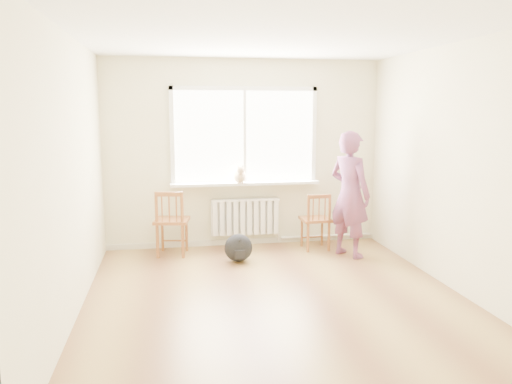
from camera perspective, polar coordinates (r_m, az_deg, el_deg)
name	(u,v)px	position (r m, az deg, el deg)	size (l,w,h in m)	color
floor	(277,299)	(5.40, 2.37, -12.13)	(4.50, 4.50, 0.00)	olive
ceiling	(279,35)	(5.08, 2.59, 17.53)	(4.50, 4.50, 0.00)	white
back_wall	(244,154)	(7.27, -1.35, 4.40)	(4.00, 0.01, 2.70)	beige
window	(244,132)	(7.22, -1.33, 6.85)	(2.12, 0.05, 1.42)	white
windowsill	(246,183)	(7.21, -1.21, 1.00)	(2.15, 0.22, 0.04)	white
radiator	(245,216)	(7.31, -1.22, -2.79)	(1.00, 0.12, 0.55)	white
heating_pipe	(326,236)	(7.71, 8.01, -4.99)	(0.04, 0.04, 1.40)	silver
baseboard	(245,241)	(7.48, -1.30, -5.66)	(4.00, 0.03, 0.08)	beige
chair_left	(171,223)	(6.90, -9.66, -3.50)	(0.52, 0.50, 0.91)	#9C502D
chair_right	(316,221)	(7.15, 6.92, -3.35)	(0.41, 0.39, 0.82)	#9C502D
person	(350,194)	(6.84, 10.67, -0.26)	(0.62, 0.41, 1.71)	#BA3F3E
cat	(240,175)	(7.09, -1.86, 1.92)	(0.19, 0.41, 0.27)	beige
backpack	(238,248)	(6.60, -2.02, -6.39)	(0.37, 0.28, 0.37)	black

